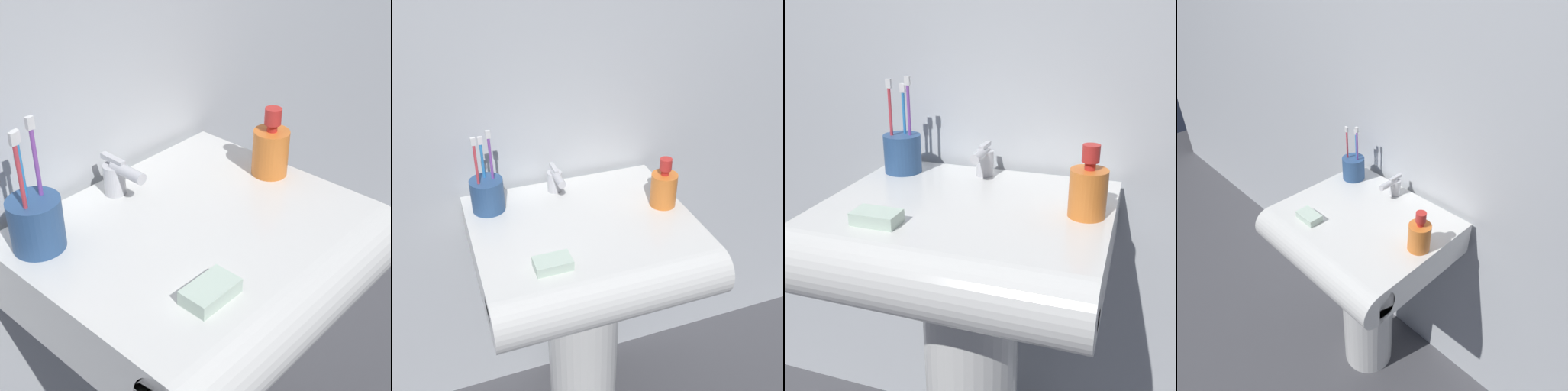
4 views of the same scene
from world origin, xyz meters
TOP-DOWN VIEW (x-y plane):
  - sink_basin at (0.00, -0.05)m, footprint 0.56×0.50m
  - faucet at (-0.02, 0.16)m, footprint 0.04×0.10m
  - toothbrush_cup at (-0.22, 0.13)m, footprint 0.09×0.09m
  - soap_bottle at (0.23, -0.00)m, footprint 0.07×0.07m
  - bar_soap at (-0.12, -0.16)m, footprint 0.09×0.05m

SIDE VIEW (x-z plane):
  - sink_basin at x=0.00m, z-range 0.68..0.81m
  - bar_soap at x=-0.12m, z-range 0.81..0.83m
  - faucet at x=-0.02m, z-range 0.81..0.88m
  - toothbrush_cup at x=-0.22m, z-range 0.74..0.97m
  - soap_bottle at x=0.23m, z-range 0.79..0.93m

